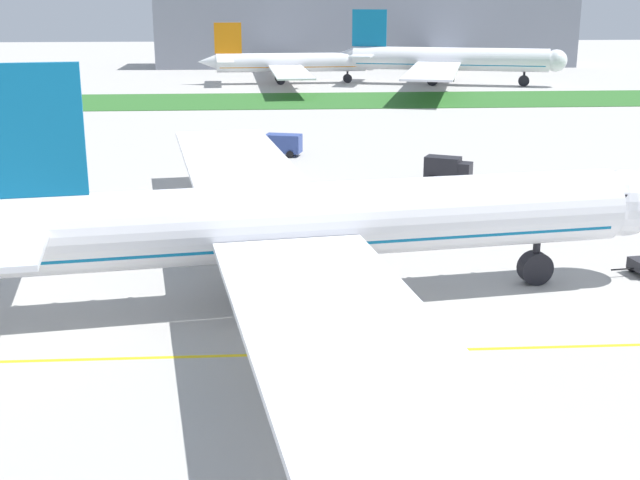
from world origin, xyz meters
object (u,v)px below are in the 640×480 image
Objects in this scene: parked_airliner_far_left at (289,63)px; ground_crew_wingwalker_port at (492,405)px; airliner_foreground at (301,223)px; service_truck_baggage_loader at (279,144)px; service_truck_fuel_bowser at (448,169)px; parked_airliner_far_centre at (446,60)px.

ground_crew_wingwalker_port is at bearing -88.02° from parked_airliner_far_left.
service_truck_baggage_loader is at bearing 90.63° from airliner_foreground.
parked_airliner_far_left reaches higher than service_truck_fuel_bowser.
service_truck_fuel_bowser is 0.08× the size of parked_airliner_far_left.
service_truck_baggage_loader is 0.10× the size of parked_airliner_far_left.
service_truck_baggage_loader is at bearing 137.58° from service_truck_fuel_bowser.
airliner_foreground reaches higher than ground_crew_wingwalker_port.
airliner_foreground is 137.80m from parked_airliner_far_centre.
parked_airliner_far_centre is (37.30, 132.66, -0.10)m from airliner_foreground.
service_truck_fuel_bowser is 102.41m from parked_airliner_far_left.
parked_airliner_far_centre is at bearing 64.74° from service_truck_baggage_loader.
airliner_foreground reaches higher than service_truck_baggage_loader.
airliner_foreground is 40.10m from service_truck_fuel_bowser.
airliner_foreground is 137.24m from parked_airliner_far_left.
parked_airliner_far_centre is at bearing 79.14° from ground_crew_wingwalker_port.
service_truck_fuel_bowser is (18.11, -16.55, 0.02)m from service_truck_baggage_loader.
service_truck_fuel_bowser is 0.07× the size of parked_airliner_far_centre.
service_truck_fuel_bowser is at bearing -42.42° from service_truck_baggage_loader.
airliner_foreground is at bearing -116.07° from service_truck_fuel_bowser.
service_truck_fuel_bowser is (17.53, 35.84, -3.98)m from airliner_foreground.
service_truck_baggage_loader is 24.53m from service_truck_fuel_bowser.
service_truck_baggage_loader is at bearing -92.53° from parked_airliner_far_left.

